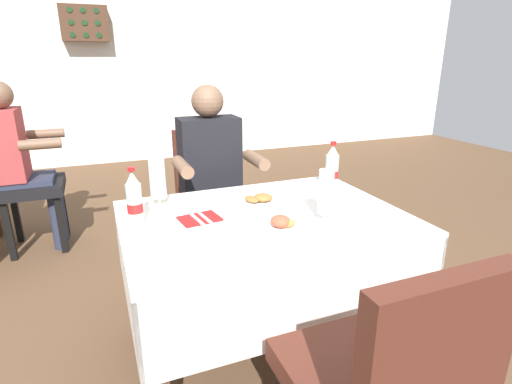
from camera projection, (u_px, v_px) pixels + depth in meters
The scene contains 16 objects.
ground_plane at pixel (235, 349), 2.04m from camera, with size 11.00×11.00×0.00m, color brown.
back_wall at pixel (128, 49), 5.36m from camera, with size 11.00×0.12×3.03m, color silver.
main_dining_table at pixel (264, 248), 1.85m from camera, with size 1.24×0.90×0.73m.
chair_far_diner_seat at pixel (213, 196), 2.59m from camera, with size 0.44×0.50×0.97m.
chair_near_camera_side at pixel (383, 381), 1.11m from camera, with size 0.44×0.50×0.97m.
seated_diner_far at pixel (213, 178), 2.44m from camera, with size 0.50×0.46×1.26m.
plate_near_camera at pixel (286, 225), 1.65m from camera, with size 0.23×0.23×0.06m.
plate_far_diner at pixel (255, 200), 1.94m from camera, with size 0.23×0.23×0.05m.
beer_glass_left at pixel (326, 195), 1.71m from camera, with size 0.07×0.07×0.23m.
beer_glass_middle at pixel (158, 182), 1.90m from camera, with size 0.08×0.08×0.22m.
cola_bottle_primary at pixel (332, 169), 2.13m from camera, with size 0.07×0.07×0.26m.
cola_bottle_secondary at pixel (134, 201), 1.65m from camera, with size 0.06×0.06×0.26m.
napkin_cutlery_set at pixel (200, 219), 1.74m from camera, with size 0.19×0.20×0.01m.
background_chair_right at pixel (16, 180), 2.94m from camera, with size 0.50×0.44×0.97m.
background_patron at pixel (20, 159), 2.91m from camera, with size 0.46×0.50×1.26m.
wall_bottle_rack at pixel (85, 23), 4.95m from camera, with size 0.56×0.21×0.42m.
Camera 1 is at (-0.53, -1.60, 1.40)m, focal length 28.11 mm.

